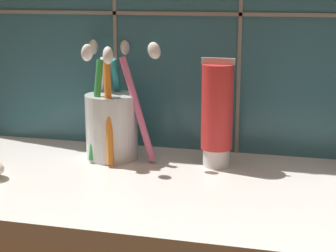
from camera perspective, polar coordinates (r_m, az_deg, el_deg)
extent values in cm
cube|color=silver|center=(67.38, 3.73, -6.86)|extent=(71.68, 30.57, 2.00)
cube|color=gray|center=(77.63, 6.06, 11.23)|extent=(81.68, 0.24, 0.50)
cylinder|color=silver|center=(76.78, -5.74, -0.07)|extent=(7.09, 7.09, 8.87)
cylinder|color=pink|center=(74.44, -3.11, 1.73)|extent=(5.30, 1.90, 13.88)
ellipsoid|color=white|center=(72.04, -1.42, 7.67)|extent=(2.49, 1.72, 2.61)
cylinder|color=teal|center=(79.45, -4.93, 2.29)|extent=(1.03, 6.00, 13.44)
ellipsoid|color=white|center=(81.12, -4.39, 7.95)|extent=(1.35, 2.40, 2.67)
cylinder|color=white|center=(79.57, -6.92, 2.30)|extent=(4.05, 4.92, 13.53)
ellipsoid|color=white|center=(81.00, -7.61, 7.96)|extent=(2.44, 2.64, 2.64)
cylinder|color=green|center=(74.88, -7.34, 1.59)|extent=(2.11, 2.97, 13.43)
ellipsoid|color=white|center=(72.91, -8.21, 7.40)|extent=(2.07, 2.37, 2.43)
cylinder|color=orange|center=(73.28, -6.05, 1.31)|extent=(2.20, 3.44, 13.35)
ellipsoid|color=white|center=(70.59, -6.13, 7.15)|extent=(2.03, 2.42, 2.48)
cylinder|color=white|center=(74.04, 4.81, -3.16)|extent=(3.46, 3.46, 2.42)
cylinder|color=red|center=(72.38, 4.91, 1.94)|extent=(4.08, 4.08, 11.02)
cube|color=silver|center=(71.41, 5.01, 6.59)|extent=(4.28, 0.36, 0.80)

